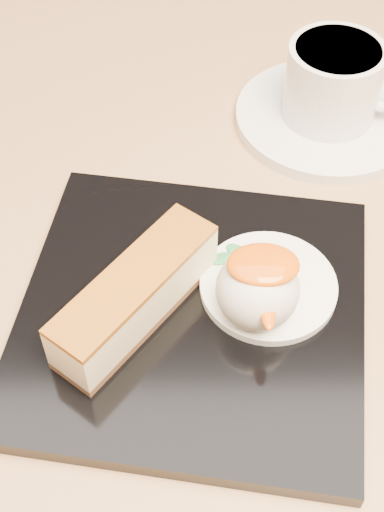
{
  "coord_description": "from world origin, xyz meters",
  "views": [
    {
      "loc": [
        0.03,
        -0.31,
        1.11
      ],
      "look_at": [
        0.03,
        -0.02,
        0.76
      ],
      "focal_mm": 50.0,
      "sensor_mm": 36.0,
      "label": 1
    }
  ],
  "objects_px": {
    "table": "(154,382)",
    "cheesecake": "(136,296)",
    "ice_cream_scoop": "(258,289)",
    "dessert_plate": "(192,313)",
    "saucer": "(326,118)",
    "coffee_cup": "(335,81)"
  },
  "relations": [
    {
      "from": "table",
      "to": "cheesecake",
      "type": "relative_size",
      "value": 6.72
    },
    {
      "from": "cheesecake",
      "to": "ice_cream_scoop",
      "type": "distance_m",
      "value": 0.08
    },
    {
      "from": "table",
      "to": "ice_cream_scoop",
      "type": "height_order",
      "value": "ice_cream_scoop"
    },
    {
      "from": "table",
      "to": "cheesecake",
      "type": "height_order",
      "value": "cheesecake"
    },
    {
      "from": "dessert_plate",
      "to": "cheesecake",
      "type": "distance_m",
      "value": 0.04
    },
    {
      "from": "dessert_plate",
      "to": "cheesecake",
      "type": "bearing_deg",
      "value": -171.87
    },
    {
      "from": "table",
      "to": "dessert_plate",
      "type": "relative_size",
      "value": 3.64
    },
    {
      "from": "dessert_plate",
      "to": "saucer",
      "type": "height_order",
      "value": "dessert_plate"
    },
    {
      "from": "saucer",
      "to": "dessert_plate",
      "type": "bearing_deg",
      "value": -119.76
    },
    {
      "from": "ice_cream_scoop",
      "to": "coffee_cup",
      "type": "xyz_separation_m",
      "value": [
        0.07,
        0.2,
        0.0
      ]
    },
    {
      "from": "table",
      "to": "coffee_cup",
      "type": "relative_size",
      "value": 7.95
    },
    {
      "from": "ice_cream_scoop",
      "to": "coffee_cup",
      "type": "height_order",
      "value": "coffee_cup"
    },
    {
      "from": "saucer",
      "to": "coffee_cup",
      "type": "xyz_separation_m",
      "value": [
        0.0,
        -0.0,
        0.04
      ]
    },
    {
      "from": "table",
      "to": "cheesecake",
      "type": "xyz_separation_m",
      "value": [
        -0.0,
        -0.05,
        0.19
      ]
    },
    {
      "from": "ice_cream_scoop",
      "to": "dessert_plate",
      "type": "bearing_deg",
      "value": 172.87
    },
    {
      "from": "table",
      "to": "cheesecake",
      "type": "distance_m",
      "value": 0.19
    },
    {
      "from": "table",
      "to": "coffee_cup",
      "type": "height_order",
      "value": "coffee_cup"
    },
    {
      "from": "coffee_cup",
      "to": "dessert_plate",
      "type": "bearing_deg",
      "value": -107.71
    },
    {
      "from": "dessert_plate",
      "to": "cheesecake",
      "type": "relative_size",
      "value": 1.85
    },
    {
      "from": "dessert_plate",
      "to": "ice_cream_scoop",
      "type": "bearing_deg",
      "value": -7.13
    },
    {
      "from": "ice_cream_scoop",
      "to": "saucer",
      "type": "height_order",
      "value": "ice_cream_scoop"
    },
    {
      "from": "cheesecake",
      "to": "coffee_cup",
      "type": "distance_m",
      "value": 0.25
    }
  ]
}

